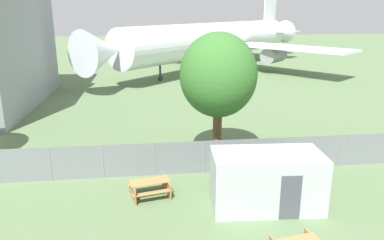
# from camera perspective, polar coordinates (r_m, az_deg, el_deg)

# --- Properties ---
(perimeter_fence) EXTENTS (56.07, 0.07, 1.76)m
(perimeter_fence) POSITION_cam_1_polar(r_m,az_deg,el_deg) (19.41, 1.76, -5.65)
(perimeter_fence) COLOR gray
(perimeter_fence) RESTS_ON ground
(airplane) EXTENTS (35.52, 36.51, 13.35)m
(airplane) POSITION_cam_1_polar(r_m,az_deg,el_deg) (54.41, 3.85, 12.14)
(airplane) COLOR white
(airplane) RESTS_ON ground
(portable_cabin) EXTENTS (4.75, 2.62, 2.44)m
(portable_cabin) POSITION_cam_1_polar(r_m,az_deg,el_deg) (16.41, 11.27, -9.00)
(portable_cabin) COLOR silver
(portable_cabin) RESTS_ON ground
(picnic_bench_open_grass) EXTENTS (2.04, 1.75, 0.76)m
(picnic_bench_open_grass) POSITION_cam_1_polar(r_m,az_deg,el_deg) (17.33, -6.46, -10.06)
(picnic_bench_open_grass) COLOR #A37A47
(picnic_bench_open_grass) RESTS_ON ground
(tree_left_of_cabin) EXTENTS (4.22, 4.22, 7.10)m
(tree_left_of_cabin) POSITION_cam_1_polar(r_m,az_deg,el_deg) (20.50, 4.03, 6.76)
(tree_left_of_cabin) COLOR brown
(tree_left_of_cabin) RESTS_ON ground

